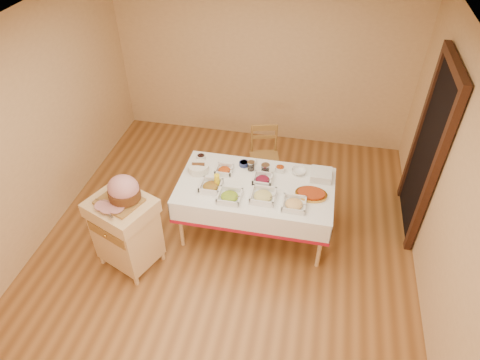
% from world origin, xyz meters
% --- Properties ---
extents(room_shell, '(5.00, 5.00, 5.00)m').
position_xyz_m(room_shell, '(0.00, 0.00, 1.30)').
color(room_shell, '#975F2E').
rests_on(room_shell, ground).
extents(doorway, '(0.09, 1.10, 2.20)m').
position_xyz_m(doorway, '(2.20, 0.90, 1.11)').
color(doorway, black).
rests_on(doorway, ground).
extents(dining_table, '(1.82, 1.02, 0.76)m').
position_xyz_m(dining_table, '(0.30, 0.30, 0.60)').
color(dining_table, '#E0B67B').
rests_on(dining_table, ground).
extents(butcher_cart, '(0.82, 0.76, 0.94)m').
position_xyz_m(butcher_cart, '(-1.03, -0.48, 0.53)').
color(butcher_cart, '#E0B67B').
rests_on(butcher_cart, ground).
extents(dining_chair, '(0.48, 0.46, 0.88)m').
position_xyz_m(dining_chair, '(0.25, 1.30, 0.45)').
color(dining_chair, olive).
rests_on(dining_chair, ground).
extents(ham_on_board, '(0.47, 0.45, 0.31)m').
position_xyz_m(ham_on_board, '(-0.98, -0.44, 1.07)').
color(ham_on_board, olive).
rests_on(ham_on_board, butcher_cart).
extents(serving_dish_a, '(0.25, 0.24, 0.11)m').
position_xyz_m(serving_dish_a, '(-0.20, 0.13, 0.79)').
color(serving_dish_a, silver).
rests_on(serving_dish_a, dining_table).
extents(serving_dish_b, '(0.26, 0.26, 0.11)m').
position_xyz_m(serving_dish_b, '(0.05, 0.00, 0.79)').
color(serving_dish_b, silver).
rests_on(serving_dish_b, dining_table).
extents(serving_dish_c, '(0.28, 0.28, 0.11)m').
position_xyz_m(serving_dish_c, '(0.42, 0.08, 0.80)').
color(serving_dish_c, silver).
rests_on(serving_dish_c, dining_table).
extents(serving_dish_d, '(0.26, 0.26, 0.10)m').
position_xyz_m(serving_dish_d, '(0.78, 0.02, 0.79)').
color(serving_dish_d, silver).
rests_on(serving_dish_d, dining_table).
extents(serving_dish_e, '(0.21, 0.20, 0.10)m').
position_xyz_m(serving_dish_e, '(-0.12, 0.46, 0.79)').
color(serving_dish_e, silver).
rests_on(serving_dish_e, dining_table).
extents(serving_dish_f, '(0.23, 0.22, 0.11)m').
position_xyz_m(serving_dish_f, '(0.37, 0.37, 0.79)').
color(serving_dish_f, silver).
rests_on(serving_dish_f, dining_table).
extents(small_bowl_left, '(0.11, 0.11, 0.05)m').
position_xyz_m(small_bowl_left, '(-0.46, 0.66, 0.79)').
color(small_bowl_left, silver).
rests_on(small_bowl_left, dining_table).
extents(small_bowl_mid, '(0.12, 0.12, 0.05)m').
position_xyz_m(small_bowl_mid, '(0.09, 0.63, 0.79)').
color(small_bowl_mid, navy).
rests_on(small_bowl_mid, dining_table).
extents(small_bowl_right, '(0.12, 0.12, 0.06)m').
position_xyz_m(small_bowl_right, '(0.54, 0.62, 0.79)').
color(small_bowl_right, silver).
rests_on(small_bowl_right, dining_table).
extents(bowl_white_imported, '(0.15, 0.15, 0.03)m').
position_xyz_m(bowl_white_imported, '(0.17, 0.70, 0.78)').
color(bowl_white_imported, silver).
rests_on(bowl_white_imported, dining_table).
extents(bowl_small_imported, '(0.23, 0.23, 0.05)m').
position_xyz_m(bowl_small_imported, '(0.77, 0.62, 0.79)').
color(bowl_small_imported, silver).
rests_on(bowl_small_imported, dining_table).
extents(preserve_jar_left, '(0.09, 0.09, 0.12)m').
position_xyz_m(preserve_jar_left, '(0.19, 0.57, 0.81)').
color(preserve_jar_left, silver).
rests_on(preserve_jar_left, dining_table).
extents(preserve_jar_right, '(0.10, 0.10, 0.13)m').
position_xyz_m(preserve_jar_right, '(0.37, 0.53, 0.82)').
color(preserve_jar_right, silver).
rests_on(preserve_jar_right, dining_table).
extents(mustard_bottle, '(0.06, 0.06, 0.20)m').
position_xyz_m(mustard_bottle, '(-0.14, 0.20, 0.85)').
color(mustard_bottle, yellow).
rests_on(mustard_bottle, dining_table).
extents(bread_basket, '(0.25, 0.25, 0.11)m').
position_xyz_m(bread_basket, '(-0.42, 0.42, 0.81)').
color(bread_basket, white).
rests_on(bread_basket, dining_table).
extents(plate_stack, '(0.25, 0.25, 0.09)m').
position_xyz_m(plate_stack, '(1.04, 0.59, 0.80)').
color(plate_stack, silver).
rests_on(plate_stack, dining_table).
extents(brass_platter, '(0.37, 0.26, 0.05)m').
position_xyz_m(brass_platter, '(0.95, 0.24, 0.78)').
color(brass_platter, gold).
rests_on(brass_platter, dining_table).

